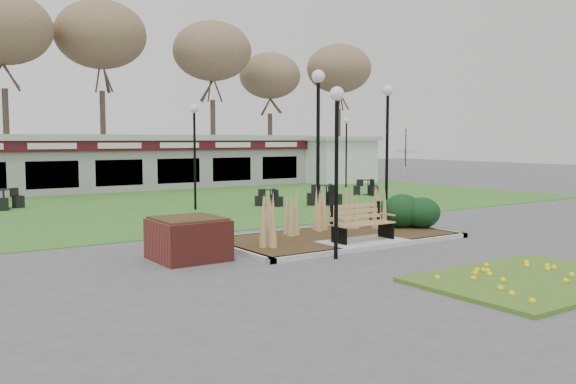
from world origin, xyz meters
TOP-DOWN VIEW (x-y plane):
  - ground at (0.00, 0.00)m, footprint 100.00×100.00m
  - lawn at (0.00, 12.00)m, footprint 34.00×16.00m
  - flower_bed at (0.00, -4.60)m, footprint 4.20×3.00m
  - planting_bed at (1.27, 1.35)m, footprint 6.75×3.40m
  - park_bench at (0.00, 0.25)m, footprint 1.70×0.66m
  - brick_planter at (-4.40, 1.00)m, footprint 1.50×1.50m
  - food_pavilion at (0.00, 19.96)m, footprint 24.60×3.40m
  - service_hut at (13.50, 18.00)m, footprint 4.40×3.40m
  - tree_backdrop at (0.00, 28.00)m, footprint 47.24×5.24m
  - lamp_post_near_left at (0.86, 3.20)m, footprint 0.39×0.39m
  - lamp_post_near_right at (4.70, 4.29)m, footprint 0.38×0.38m
  - lamp_post_mid_left at (-1.64, -0.80)m, footprint 0.32×0.32m
  - lamp_post_mid_right at (-0.14, 9.54)m, footprint 0.33×0.33m
  - lamp_post_far_right at (11.29, 14.47)m, footprint 0.32×0.32m
  - bistro_set_a at (-6.09, 13.81)m, footprint 1.40×1.37m
  - bistro_set_b at (4.91, 7.99)m, footprint 1.53×1.34m
  - bistro_set_c at (2.95, 9.12)m, footprint 1.21×1.12m
  - bistro_set_d at (9.31, 10.44)m, footprint 1.34×1.27m
  - patio_umbrella at (15.19, 13.85)m, footprint 1.93×1.96m

SIDE VIEW (x-z plane):
  - ground at x=0.00m, z-range 0.00..0.00m
  - lawn at x=0.00m, z-range 0.00..0.02m
  - flower_bed at x=0.00m, z-range -0.01..0.15m
  - bistro_set_c at x=2.95m, z-range -0.09..0.56m
  - bistro_set_d at x=9.31m, z-range -0.10..0.62m
  - bistro_set_a at x=-6.09m, z-range -0.11..0.65m
  - bistro_set_b at x=4.91m, z-range -0.12..0.70m
  - planting_bed at x=1.27m, z-range -0.27..1.00m
  - brick_planter at x=-4.40m, z-range 0.00..0.95m
  - park_bench at x=0.00m, z-range 0.12..1.05m
  - patio_umbrella at x=15.19m, z-range 0.27..2.47m
  - service_hut at x=13.50m, z-range 0.04..2.86m
  - food_pavilion at x=0.00m, z-range 0.03..2.93m
  - lamp_post_far_right at x=11.29m, z-range 0.87..4.69m
  - lamp_post_mid_left at x=-1.64m, z-range 0.88..4.71m
  - lamp_post_mid_right at x=-0.14m, z-range 0.91..4.87m
  - lamp_post_near_right at x=4.70m, z-range 1.04..5.58m
  - lamp_post_near_left at x=0.86m, z-range 1.08..5.80m
  - tree_backdrop at x=0.00m, z-range 3.18..13.54m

